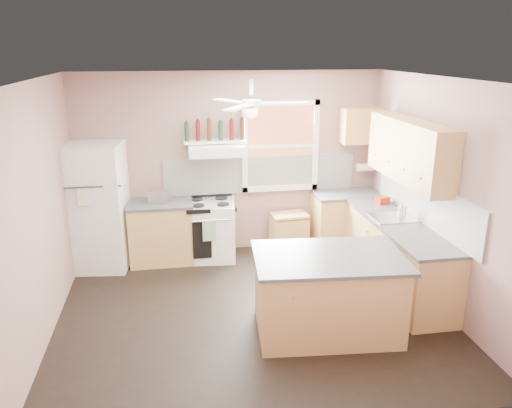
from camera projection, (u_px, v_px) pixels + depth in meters
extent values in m
plane|color=black|center=(252.00, 311.00, 5.96)|extent=(4.50, 4.50, 0.00)
plane|color=white|center=(251.00, 79.00, 5.14)|extent=(4.50, 4.50, 0.00)
cube|color=#8A6860|center=(230.00, 164.00, 7.45)|extent=(4.50, 0.05, 2.70)
cube|color=#8A6860|center=(441.00, 194.00, 5.91)|extent=(0.05, 4.00, 2.70)
cube|color=#8A6860|center=(36.00, 215.00, 5.19)|extent=(0.05, 4.00, 2.70)
cube|color=white|center=(260.00, 174.00, 7.54)|extent=(2.90, 0.03, 0.55)
cube|color=white|center=(424.00, 201.00, 6.24)|extent=(0.03, 2.60, 0.55)
cube|color=brown|center=(280.00, 146.00, 7.46)|extent=(1.00, 0.02, 1.20)
cube|color=white|center=(280.00, 146.00, 7.43)|extent=(1.16, 0.07, 1.36)
cube|color=white|center=(98.00, 207.00, 6.95)|extent=(0.83, 0.81, 1.78)
cube|color=tan|center=(162.00, 233.00, 7.26)|extent=(0.90, 0.60, 0.86)
cube|color=#414143|center=(160.00, 204.00, 7.12)|extent=(0.92, 0.62, 0.04)
cube|color=silver|center=(159.00, 197.00, 7.07)|extent=(0.32, 0.24, 0.18)
cube|color=white|center=(211.00, 230.00, 7.37)|extent=(0.77, 0.71, 0.86)
cube|color=white|center=(216.00, 150.00, 7.08)|extent=(0.78, 0.50, 0.14)
cube|color=white|center=(215.00, 141.00, 7.16)|extent=(0.90, 0.26, 0.03)
cube|color=tan|center=(289.00, 234.00, 7.66)|extent=(0.58, 0.42, 0.54)
cube|color=tan|center=(346.00, 222.00, 7.70)|extent=(1.00, 0.60, 0.86)
cube|color=tan|center=(397.00, 257.00, 6.42)|extent=(0.60, 2.20, 0.86)
cube|color=#414143|center=(348.00, 194.00, 7.57)|extent=(1.02, 0.62, 0.04)
cube|color=#414143|center=(400.00, 225.00, 6.28)|extent=(0.62, 2.22, 0.04)
cube|color=silver|center=(393.00, 218.00, 6.47)|extent=(0.55, 0.45, 0.03)
cylinder|color=silver|center=(405.00, 212.00, 6.47)|extent=(0.03, 0.03, 0.14)
cube|color=tan|center=(410.00, 151.00, 6.22)|extent=(0.33, 1.80, 0.76)
cube|color=tan|center=(361.00, 126.00, 7.41)|extent=(0.60, 0.33, 0.52)
cylinder|color=white|center=(365.00, 167.00, 7.66)|extent=(0.26, 0.12, 0.12)
cube|color=tan|center=(327.00, 295.00, 5.44)|extent=(1.58, 1.08, 0.86)
cube|color=#414143|center=(329.00, 257.00, 5.31)|extent=(1.68, 1.17, 0.04)
cylinder|color=white|center=(251.00, 104.00, 5.22)|extent=(0.20, 0.20, 0.08)
imported|color=silver|center=(401.00, 210.00, 6.43)|extent=(0.09, 0.09, 0.22)
cube|color=#A61E0E|center=(383.00, 200.00, 7.04)|extent=(0.21, 0.17, 0.10)
cylinder|color=#143819|center=(187.00, 132.00, 7.05)|extent=(0.06, 0.06, 0.27)
cylinder|color=#590F0F|center=(198.00, 131.00, 7.07)|extent=(0.06, 0.06, 0.29)
cylinder|color=#3F230F|center=(209.00, 130.00, 7.09)|extent=(0.06, 0.06, 0.31)
cylinder|color=#143819|center=(220.00, 131.00, 7.13)|extent=(0.06, 0.06, 0.27)
cylinder|color=#590F0F|center=(232.00, 130.00, 7.15)|extent=(0.06, 0.06, 0.29)
cylinder|color=#3F230F|center=(243.00, 129.00, 7.17)|extent=(0.06, 0.06, 0.31)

